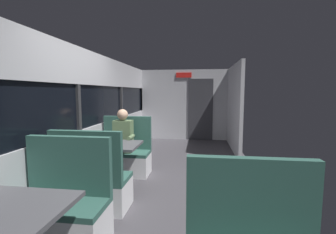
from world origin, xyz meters
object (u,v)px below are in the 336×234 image
object	(u,v)px
dining_table_near_window	(5,220)
bench_mid_window_facing_end	(93,185)
bench_mid_window_facing_entry	(125,157)
dining_table_mid_window	(111,150)
bench_near_window_facing_entry	(62,212)
seated_passenger	(124,147)

from	to	relation	value
dining_table_near_window	bench_mid_window_facing_end	world-z (taller)	bench_mid_window_facing_end
dining_table_near_window	bench_mid_window_facing_entry	world-z (taller)	bench_mid_window_facing_entry
dining_table_near_window	dining_table_mid_window	size ratio (longest dim) A/B	1.00
bench_near_window_facing_entry	bench_mid_window_facing_end	xyz separation A→B (m)	(0.00, 0.70, 0.00)
dining_table_mid_window	bench_mid_window_facing_end	size ratio (longest dim) A/B	0.82
bench_near_window_facing_entry	seated_passenger	bearing A→B (deg)	90.00
bench_near_window_facing_entry	seated_passenger	xyz separation A→B (m)	(0.00, 2.03, 0.21)
dining_table_mid_window	bench_near_window_facing_entry	bearing A→B (deg)	-90.00
dining_table_near_window	bench_near_window_facing_entry	size ratio (longest dim) A/B	0.82
seated_passenger	dining_table_mid_window	bearing A→B (deg)	-90.00
bench_mid_window_facing_entry	dining_table_mid_window	bearing A→B (deg)	-90.00
bench_near_window_facing_entry	bench_mid_window_facing_end	distance (m)	0.70
bench_near_window_facing_entry	bench_mid_window_facing_entry	distance (m)	2.10
dining_table_near_window	dining_table_mid_window	distance (m)	2.10
bench_near_window_facing_entry	seated_passenger	size ratio (longest dim) A/B	0.87
bench_mid_window_facing_end	seated_passenger	bearing A→B (deg)	90.00
dining_table_near_window	bench_near_window_facing_entry	world-z (taller)	bench_near_window_facing_entry
dining_table_near_window	bench_mid_window_facing_end	distance (m)	1.44
bench_near_window_facing_entry	dining_table_mid_window	world-z (taller)	bench_near_window_facing_entry
bench_mid_window_facing_end	seated_passenger	world-z (taller)	seated_passenger
dining_table_mid_window	bench_mid_window_facing_entry	bearing A→B (deg)	90.00
bench_mid_window_facing_end	bench_mid_window_facing_entry	distance (m)	1.40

